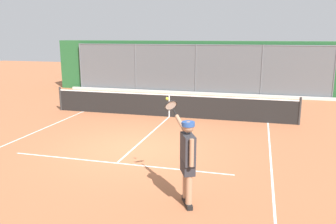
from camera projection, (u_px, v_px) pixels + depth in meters
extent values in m
plane|color=#A8603D|center=(133.00, 149.00, 10.35)|extent=(60.00, 60.00, 0.00)
cube|color=white|center=(117.00, 163.00, 9.16)|extent=(6.23, 0.05, 0.01)
cube|color=white|center=(272.00, 171.00, 8.63)|extent=(0.05, 10.06, 0.01)
cube|color=white|center=(4.00, 145.00, 10.64)|extent=(0.05, 10.06, 0.01)
cube|color=white|center=(149.00, 135.00, 11.77)|extent=(0.05, 5.53, 0.01)
cylinder|color=#565B60|center=(334.00, 73.00, 17.80)|extent=(0.07, 0.07, 2.85)
cylinder|color=#565B60|center=(262.00, 71.00, 18.73)|extent=(0.07, 0.07, 2.85)
cylinder|color=#565B60|center=(196.00, 70.00, 19.65)|extent=(0.07, 0.07, 2.85)
cylinder|color=#565B60|center=(135.00, 68.00, 20.57)|extent=(0.07, 0.07, 2.85)
cylinder|color=#565B60|center=(80.00, 67.00, 21.49)|extent=(0.07, 0.07, 2.85)
cylinder|color=#565B60|center=(196.00, 45.00, 19.34)|extent=(14.66, 0.05, 0.05)
cube|color=#565B60|center=(196.00, 70.00, 19.65)|extent=(14.66, 0.02, 2.85)
cube|color=#235B2D|center=(198.00, 67.00, 20.24)|extent=(17.66, 0.90, 3.03)
cube|color=silver|center=(195.00, 93.00, 19.77)|extent=(15.66, 0.18, 0.15)
cylinder|color=#2D2D2D|center=(300.00, 111.00, 12.98)|extent=(0.09, 0.09, 1.07)
cylinder|color=#2D2D2D|center=(60.00, 99.00, 15.55)|extent=(0.09, 0.09, 1.07)
cube|color=black|center=(169.00, 106.00, 14.28)|extent=(10.15, 0.02, 0.91)
cube|color=white|center=(169.00, 95.00, 14.18)|extent=(10.15, 0.04, 0.05)
cube|color=white|center=(169.00, 106.00, 14.28)|extent=(0.05, 0.04, 0.91)
cube|color=black|center=(189.00, 206.00, 6.79)|extent=(0.21, 0.28, 0.09)
cylinder|color=#A87A5B|center=(189.00, 185.00, 6.69)|extent=(0.13, 0.13, 0.80)
cube|color=black|center=(186.00, 199.00, 7.05)|extent=(0.21, 0.28, 0.09)
cylinder|color=#A87A5B|center=(186.00, 179.00, 6.96)|extent=(0.13, 0.13, 0.80)
cube|color=#28282D|center=(188.00, 167.00, 6.75)|extent=(0.38, 0.47, 0.26)
cube|color=#2D2D33|center=(188.00, 149.00, 6.67)|extent=(0.40, 0.54, 0.58)
cylinder|color=#A87A5B|center=(192.00, 153.00, 6.38)|extent=(0.08, 0.08, 0.53)
cylinder|color=#A87A5B|center=(181.00, 123.00, 7.02)|extent=(0.32, 0.35, 0.30)
sphere|color=#A87A5B|center=(188.00, 127.00, 6.58)|extent=(0.22, 0.22, 0.22)
cylinder|color=#284C93|center=(188.00, 124.00, 6.56)|extent=(0.34, 0.34, 0.08)
cube|color=#284C93|center=(187.00, 124.00, 6.69)|extent=(0.26, 0.26, 0.02)
cylinder|color=black|center=(175.00, 113.00, 7.20)|extent=(0.14, 0.15, 0.13)
torus|color=black|center=(171.00, 105.00, 7.34)|extent=(0.34, 0.33, 0.26)
cylinder|color=silver|center=(171.00, 105.00, 7.34)|extent=(0.28, 0.27, 0.21)
sphere|color=#CCDB33|center=(167.00, 99.00, 7.47)|extent=(0.07, 0.07, 0.07)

